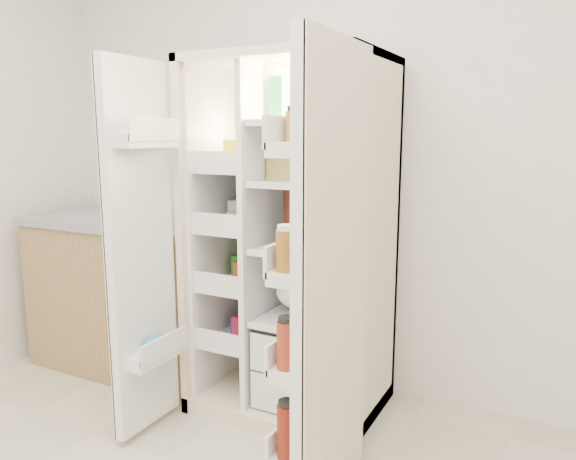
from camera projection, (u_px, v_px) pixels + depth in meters
The scene contains 5 objects.
wall_back at pixel (356, 149), 2.96m from camera, with size 4.00×0.02×2.70m, color white.
refrigerator at pixel (298, 267), 2.84m from camera, with size 0.92×0.70×1.80m.
freezer_door at pixel (141, 252), 2.52m from camera, with size 0.15×0.40×1.72m.
fridge_door at pixel (328, 288), 2.00m from camera, with size 0.17×0.58×1.72m.
kitchen_counter at pixel (137, 292), 3.35m from camera, with size 1.28×0.68×0.93m.
Camera 1 is at (1.06, -0.82, 1.44)m, focal length 34.00 mm.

